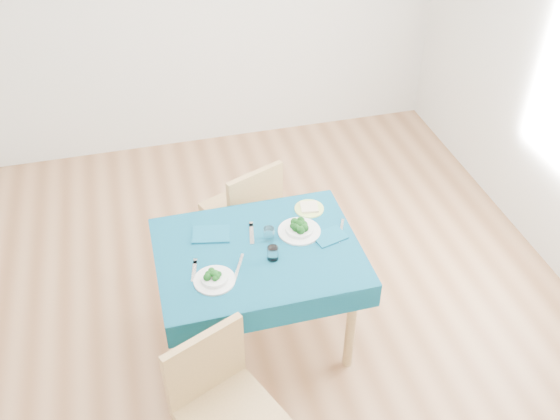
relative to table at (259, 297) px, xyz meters
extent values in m
cube|color=brown|center=(0.18, 0.21, -0.39)|extent=(4.00, 4.50, 0.02)
cube|color=navy|center=(0.00, 0.00, 0.00)|extent=(1.15, 0.87, 0.76)
cube|color=#A6834E|center=(-0.33, -0.80, 0.18)|extent=(0.60, 0.62, 1.11)
cube|color=#A6834E|center=(0.05, 0.80, 0.15)|extent=(0.57, 0.60, 1.06)
cube|color=silver|center=(-0.38, -0.08, 0.38)|extent=(0.06, 0.16, 0.00)
cube|color=silver|center=(-0.13, -0.11, 0.38)|extent=(0.10, 0.20, 0.00)
cube|color=silver|center=(0.00, 0.15, 0.38)|extent=(0.06, 0.19, 0.00)
cube|color=silver|center=(0.51, 0.04, 0.38)|extent=(0.11, 0.21, 0.00)
cube|color=navy|center=(-0.24, 0.20, 0.39)|extent=(0.25, 0.19, 0.01)
cube|color=navy|center=(0.43, 0.00, 0.38)|extent=(0.21, 0.17, 0.01)
cylinder|color=white|center=(0.08, 0.08, 0.42)|extent=(0.06, 0.06, 0.08)
cylinder|color=white|center=(0.06, -0.09, 0.42)|extent=(0.06, 0.06, 0.08)
cylinder|color=#CAE46F|center=(0.39, 0.28, 0.38)|extent=(0.18, 0.18, 0.01)
cube|color=beige|center=(0.39, 0.28, 0.40)|extent=(0.12, 0.12, 0.02)
camera|label=1|loc=(-0.55, -2.56, 2.77)|focal=40.00mm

